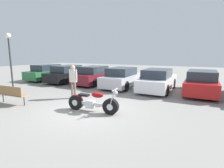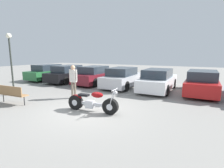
% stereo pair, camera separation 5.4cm
% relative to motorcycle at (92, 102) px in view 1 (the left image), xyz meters
% --- Properties ---
extents(ground_plane, '(60.00, 60.00, 0.00)m').
position_rel_motorcycle_xyz_m(ground_plane, '(-0.18, -0.02, -0.40)').
color(ground_plane, gray).
extents(motorcycle, '(2.27, 0.62, 1.03)m').
position_rel_motorcycle_xyz_m(motorcycle, '(0.00, 0.00, 0.00)').
color(motorcycle, black).
rests_on(motorcycle, ground_plane).
extents(parked_car_green, '(1.80, 4.33, 1.42)m').
position_rel_motorcycle_xyz_m(parked_car_green, '(-8.75, 5.78, 0.27)').
color(parked_car_green, '#286B38').
rests_on(parked_car_green, ground_plane).
extents(parked_car_black, '(1.80, 4.33, 1.42)m').
position_rel_motorcycle_xyz_m(parked_car_black, '(-6.21, 5.64, 0.27)').
color(parked_car_black, black).
rests_on(parked_car_black, ground_plane).
extents(parked_car_maroon, '(1.80, 4.33, 1.42)m').
position_rel_motorcycle_xyz_m(parked_car_maroon, '(-3.67, 5.86, 0.27)').
color(parked_car_maroon, maroon).
rests_on(parked_car_maroon, ground_plane).
extents(parked_car_silver, '(1.80, 4.33, 1.42)m').
position_rel_motorcycle_xyz_m(parked_car_silver, '(-1.13, 5.64, 0.27)').
color(parked_car_silver, '#BCBCC1').
rests_on(parked_car_silver, ground_plane).
extents(parked_car_white, '(1.80, 4.33, 1.42)m').
position_rel_motorcycle_xyz_m(parked_car_white, '(1.41, 5.53, 0.27)').
color(parked_car_white, white).
rests_on(parked_car_white, ground_plane).
extents(parked_car_red, '(1.80, 4.33, 1.42)m').
position_rel_motorcycle_xyz_m(parked_car_red, '(3.95, 5.80, 0.27)').
color(parked_car_red, red).
rests_on(parked_car_red, ground_plane).
extents(park_bench, '(1.71, 0.49, 0.89)m').
position_rel_motorcycle_xyz_m(park_bench, '(-4.04, -0.85, 0.15)').
color(park_bench, '#997047').
rests_on(park_bench, ground_plane).
extents(lamp_post, '(0.29, 0.29, 3.51)m').
position_rel_motorcycle_xyz_m(lamp_post, '(-5.69, 0.34, 2.07)').
color(lamp_post, '#2D332D').
rests_on(lamp_post, ground_plane).
extents(person_standing, '(0.52, 0.24, 1.79)m').
position_rel_motorcycle_xyz_m(person_standing, '(-2.14, 1.41, 0.67)').
color(person_standing, '#726656').
rests_on(person_standing, ground_plane).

